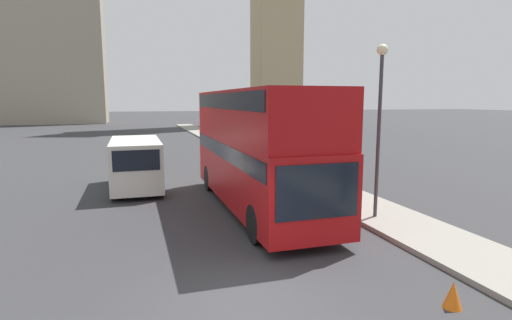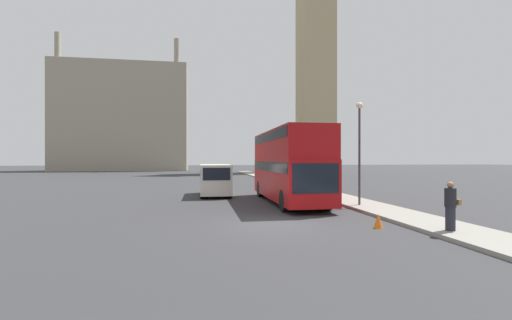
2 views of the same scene
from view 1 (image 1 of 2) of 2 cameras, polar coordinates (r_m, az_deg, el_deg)
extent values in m
plane|color=#333335|center=(8.55, -1.78, -19.76)|extent=(300.00, 300.00, 0.00)
cube|color=gray|center=(11.69, 30.13, -12.55)|extent=(2.52, 120.00, 0.15)
cube|color=#9E937F|center=(82.66, -31.72, 13.25)|extent=(30.40, 10.35, 25.35)
cube|color=#A80F11|center=(14.92, 0.13, -1.37)|extent=(2.58, 10.22, 2.36)
cube|color=#A80F11|center=(14.71, 0.13, 6.51)|extent=(2.58, 10.02, 1.73)
cube|color=black|center=(14.81, 0.13, 1.51)|extent=(2.62, 9.82, 0.55)
cube|color=black|center=(14.70, 0.13, 8.43)|extent=(2.62, 9.61, 0.55)
cube|color=black|center=(10.18, 8.83, -4.50)|extent=(2.27, 0.03, 1.41)
cylinder|color=black|center=(11.54, 1.05, -9.04)|extent=(0.72, 1.14, 1.14)
cylinder|color=black|center=(12.23, 9.43, -8.14)|extent=(0.72, 1.14, 1.14)
cylinder|color=black|center=(18.28, -6.03, -2.52)|extent=(0.72, 1.14, 1.14)
cylinder|color=black|center=(18.72, -0.44, -2.21)|extent=(0.72, 1.14, 1.14)
cube|color=silver|center=(19.01, -16.77, -0.35)|extent=(2.13, 5.06, 2.08)
cube|color=black|center=(16.42, -16.73, -0.08)|extent=(1.81, 0.02, 0.83)
cube|color=black|center=(17.31, -16.77, 0.35)|extent=(2.16, 0.91, 0.66)
cylinder|color=black|center=(17.48, -19.21, -4.11)|extent=(0.53, 0.75, 0.75)
cylinder|color=black|center=(17.49, -13.96, -3.87)|extent=(0.53, 0.75, 0.75)
cylinder|color=black|center=(20.86, -18.92, -2.11)|extent=(0.53, 0.75, 0.75)
cylinder|color=black|center=(20.86, -14.53, -1.91)|extent=(0.53, 0.75, 0.75)
cylinder|color=#38383D|center=(13.80, 17.09, 2.99)|extent=(0.12, 0.12, 5.33)
sphere|color=beige|center=(13.84, 17.62, 14.79)|extent=(0.36, 0.36, 0.36)
cone|color=orange|center=(9.11, 26.31, -16.88)|extent=(0.36, 0.36, 0.55)
camera|label=2|loc=(6.67, 170.41, -20.38)|focal=24.00mm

